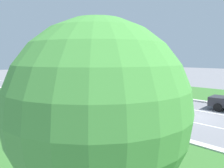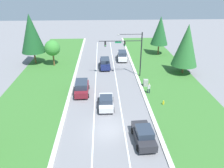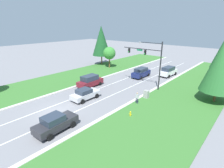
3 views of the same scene
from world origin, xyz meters
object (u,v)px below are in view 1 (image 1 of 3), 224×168
(conifer_near_right_tree, at_px, (141,53))
(silver_sedan, at_px, (141,97))
(white_suv, at_px, (64,78))
(pedestrian, at_px, (151,86))
(traffic_signal_mast, at_px, (101,52))
(fire_hydrant, at_px, (181,93))
(conifer_far_right_tree, at_px, (90,52))
(utility_cabinet, at_px, (135,87))
(oak_near_left_tree, at_px, (98,110))
(burgundy_suv, at_px, (83,94))
(navy_suv, at_px, (58,82))

(conifer_near_right_tree, bearing_deg, silver_sedan, -141.82)
(white_suv, height_order, pedestrian, white_suv)
(traffic_signal_mast, xyz_separation_m, white_suv, (-0.29, 9.22, -4.29))
(fire_hydrant, relative_size, conifer_far_right_tree, 0.08)
(utility_cabinet, bearing_deg, pedestrian, -90.12)
(silver_sedan, xyz_separation_m, oak_near_left_tree, (-13.32, -9.11, 2.63))
(utility_cabinet, distance_m, conifer_far_right_tree, 19.00)
(silver_sedan, height_order, pedestrian, pedestrian)
(white_suv, relative_size, conifer_near_right_tree, 0.55)
(burgundy_suv, height_order, fire_hydrant, burgundy_suv)
(pedestrian, bearing_deg, utility_cabinet, -87.96)
(pedestrian, height_order, conifer_far_right_tree, conifer_far_right_tree)
(traffic_signal_mast, height_order, fire_hydrant, traffic_signal_mast)
(silver_sedan, height_order, utility_cabinet, silver_sedan)
(white_suv, height_order, conifer_near_right_tree, conifer_near_right_tree)
(oak_near_left_tree, bearing_deg, navy_suv, 60.91)
(traffic_signal_mast, distance_m, silver_sedan, 12.24)
(pedestrian, xyz_separation_m, conifer_near_right_tree, (8.00, 7.82, 4.46))
(oak_near_left_tree, bearing_deg, traffic_signal_mast, 48.10)
(white_suv, bearing_deg, navy_suv, -127.09)
(white_suv, bearing_deg, silver_sedan, -98.88)
(white_suv, relative_size, conifer_far_right_tree, 0.57)
(pedestrian, relative_size, fire_hydrant, 2.41)
(traffic_signal_mast, bearing_deg, white_suv, 91.82)
(traffic_signal_mast, height_order, oak_near_left_tree, traffic_signal_mast)
(traffic_signal_mast, distance_m, utility_cabinet, 6.80)
(fire_hydrant, xyz_separation_m, oak_near_left_tree, (-21.31, -9.28, 3.12))
(fire_hydrant, distance_m, oak_near_left_tree, 23.46)
(pedestrian, distance_m, conifer_near_right_tree, 12.05)
(silver_sedan, bearing_deg, navy_suv, 90.03)
(pedestrian, bearing_deg, fire_hydrant, 113.49)
(burgundy_suv, relative_size, navy_suv, 1.00)
(traffic_signal_mast, distance_m, oak_near_left_tree, 26.46)
(traffic_signal_mast, distance_m, pedestrian, 8.46)
(silver_sedan, relative_size, conifer_near_right_tree, 0.49)
(burgundy_suv, height_order, conifer_near_right_tree, conifer_near_right_tree)
(pedestrian, xyz_separation_m, fire_hydrant, (1.37, -3.51, -0.59))
(traffic_signal_mast, relative_size, conifer_near_right_tree, 0.88)
(silver_sedan, relative_size, navy_suv, 0.92)
(navy_suv, height_order, oak_near_left_tree, oak_near_left_tree)
(silver_sedan, bearing_deg, traffic_signal_mast, 68.35)
(conifer_near_right_tree, bearing_deg, conifer_far_right_tree, 98.36)
(silver_sedan, height_order, navy_suv, navy_suv)
(silver_sedan, relative_size, utility_cabinet, 3.56)
(utility_cabinet, height_order, pedestrian, pedestrian)
(conifer_near_right_tree, relative_size, conifer_far_right_tree, 1.04)
(silver_sedan, relative_size, conifer_far_right_tree, 0.51)
(conifer_near_right_tree, distance_m, oak_near_left_tree, 34.78)
(white_suv, relative_size, oak_near_left_tree, 0.94)
(burgundy_suv, xyz_separation_m, white_suv, (7.64, 15.49, -0.00))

